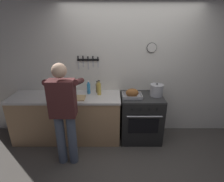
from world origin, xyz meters
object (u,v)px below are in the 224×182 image
Objects in this scene: stove at (141,117)px; cutting_board at (75,98)px; stock_pot at (156,90)px; bottle_cooking_oil at (99,89)px; bottle_soy_sauce at (67,90)px; bottle_dish_soap at (89,88)px; bottle_vinegar at (97,88)px; person_cook at (64,109)px; roasting_pan at (132,94)px.

cutting_board is at bearing -174.67° from stove.
bottle_cooking_oil reaches higher than stock_pot.
bottle_soy_sauce is 0.75× the size of bottle_dish_soap.
bottle_dish_soap is (-0.16, -0.05, 0.01)m from bottle_vinegar.
stove is at bearing -4.39° from bottle_soy_sauce.
person_cook reaches higher than stove.
bottle_soy_sauce is at bearing -177.00° from bottle_dish_soap.
bottle_cooking_oil reaches higher than roasting_pan.
bottle_vinegar is 0.94× the size of bottle_dish_soap.
person_cook is 0.76m from bottle_soy_sauce.
bottle_cooking_oil is at bearing -17.89° from bottle_dish_soap.
stove is 3.74× the size of stock_pot.
roasting_pan reaches higher than cutting_board.
person_cook is 0.93m from bottle_vinegar.
bottle_vinegar is at bearing 37.49° from cutting_board.
bottle_soy_sauce is at bearing 171.66° from roasting_pan.
roasting_pan is at bearing 2.45° from cutting_board.
stock_pot is at bearing -2.92° from bottle_soy_sauce.
bottle_vinegar is at bearing 172.13° from stock_pot.
bottle_vinegar reaches higher than bottle_soy_sauce.
stove is 0.61m from stock_pot.
bottle_dish_soap is at bearing -9.11° from person_cook.
stove is at bearing -4.65° from bottle_cooking_oil.
stove is at bearing -7.41° from bottle_dish_soap.
person_cook is (-1.28, -0.64, 0.50)m from stove.
stock_pot is (0.46, 0.09, 0.03)m from roasting_pan.
bottle_cooking_oil is at bearing 175.35° from stove.
stove is 1.15m from bottle_dish_soap.
person_cook is at bearing -152.09° from roasting_pan.
bottle_cooking_oil reaches higher than bottle_dish_soap.
roasting_pan is at bearing -20.82° from bottle_vinegar.
bottle_cooking_oil is (0.42, 0.18, 0.11)m from cutting_board.
bottle_dish_soap is at bearing 175.14° from stock_pot.
stock_pot is 1.26m from bottle_dish_soap.
bottle_dish_soap is at bearing 172.59° from stove.
bottle_dish_soap is (-0.20, 0.07, -0.01)m from bottle_cooking_oil.
stove is at bearing 5.33° from cutting_board.
roasting_pan is 1.25× the size of bottle_cooking_oil.
bottle_vinegar is at bearing 159.18° from roasting_pan.
bottle_soy_sauce is 0.62m from bottle_cooking_oil.
roasting_pan is 1.46× the size of stock_pot.
bottle_cooking_oil is 0.12m from bottle_vinegar.
cutting_board is at bearing -48.49° from bottle_soy_sauce.
bottle_dish_soap is (-1.26, 0.11, -0.00)m from stock_pot.
stock_pot is 1.49m from cutting_board.
stock_pot is at bearing 5.02° from stove.
bottle_vinegar is (0.38, 0.29, 0.09)m from cutting_board.
person_cook is 1.23m from roasting_pan.
person_cook is 7.11× the size of bottle_vinegar.
bottle_cooking_oil is at bearing -68.83° from bottle_vinegar.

